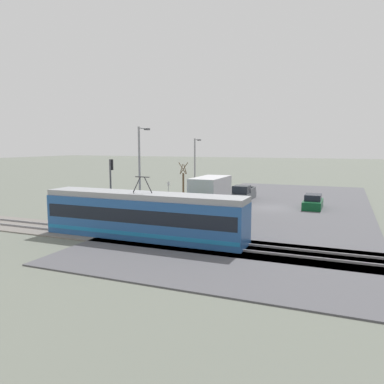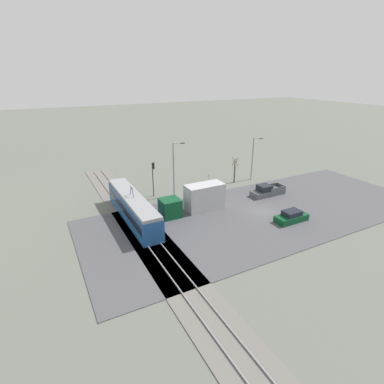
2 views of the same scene
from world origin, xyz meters
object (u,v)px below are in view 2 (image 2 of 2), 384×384
light_rail_tram (133,208)px  no_parking_sign (209,180)px  box_truck (197,199)px  street_lamp_near_crossing (175,166)px  sedan_car_0 (291,217)px  street_lamp_mid_block (254,156)px  pickup_truck (267,191)px  street_tree (235,171)px  traffic_light_pole (153,175)px

light_rail_tram → no_parking_sign: 15.08m
box_truck → street_lamp_near_crossing: size_ratio=1.10×
sedan_car_0 → no_parking_sign: no_parking_sign is taller
box_truck → street_lamp_mid_block: bearing=-65.0°
pickup_truck → street_tree: 7.53m
street_lamp_near_crossing → street_lamp_mid_block: bearing=-87.9°
box_truck → street_lamp_mid_block: size_ratio=1.22×
sedan_car_0 → street_tree: (15.63, -2.20, 1.36)m
no_parking_sign → street_tree: bearing=-83.5°
pickup_truck → street_lamp_near_crossing: (6.69, 12.56, 4.03)m
light_rail_tram → pickup_truck: bearing=-94.9°
street_lamp_mid_block → light_rail_tram: bearing=103.1°
street_tree → no_parking_sign: (-0.63, 5.54, -0.48)m
street_tree → street_lamp_mid_block: bearing=-91.4°
pickup_truck → traffic_light_pole: (7.96, 15.59, 2.71)m
street_lamp_near_crossing → street_lamp_mid_block: (0.56, -15.35, -0.43)m
box_truck → no_parking_sign: 8.76m
light_rail_tram → traffic_light_pole: bearing=-40.1°
box_truck → pickup_truck: size_ratio=1.64×
street_tree → sedan_car_0: bearing=172.0°
sedan_car_0 → street_lamp_mid_block: size_ratio=0.59×
light_rail_tram → street_lamp_mid_block: size_ratio=1.99×
light_rail_tram → sedan_car_0: light_rail_tram is taller
box_truck → no_parking_sign: box_truck is taller
box_truck → pickup_truck: bearing=-90.8°
pickup_truck → light_rail_tram: bearing=85.1°
box_truck → sedan_car_0: 12.52m
pickup_truck → street_lamp_near_crossing: 14.79m
light_rail_tram → box_truck: bearing=-100.7°
traffic_light_pole → box_truck: bearing=-157.5°
box_truck → traffic_light_pole: size_ratio=1.71×
sedan_car_0 → no_parking_sign: (15.00, 3.34, 0.88)m
pickup_truck → no_parking_sign: no_parking_sign is taller
street_lamp_near_crossing → light_rail_tram: bearing=120.9°
traffic_light_pole → street_lamp_near_crossing: street_lamp_near_crossing is taller
traffic_light_pole → street_lamp_near_crossing: bearing=-112.7°
pickup_truck → street_lamp_near_crossing: size_ratio=0.67×
box_truck → street_lamp_mid_block: (7.07, -15.17, 2.60)m
light_rail_tram → street_lamp_near_crossing: size_ratio=1.79×
box_truck → traffic_light_pole: (7.78, 3.21, 1.72)m
traffic_light_pole → street_lamp_near_crossing: size_ratio=0.64×
sedan_car_0 → street_lamp_near_crossing: bearing=-148.0°
sedan_car_0 → street_tree: street_tree is taller
pickup_truck → sedan_car_0: size_ratio=1.27×
sedan_car_0 → no_parking_sign: 15.39m
light_rail_tram → box_truck: size_ratio=1.63×
box_truck → no_parking_sign: bearing=-41.7°
sedan_car_0 → box_truck: bearing=-132.7°
street_lamp_near_crossing → no_parking_sign: size_ratio=3.20×
pickup_truck → box_truck: bearing=89.2°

